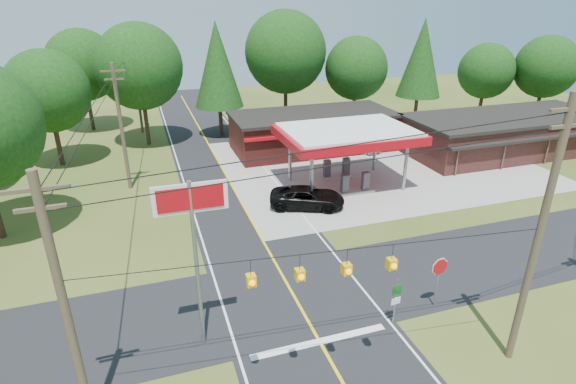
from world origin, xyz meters
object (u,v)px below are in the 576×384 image
object	(u,v)px
gas_canopy	(348,136)
big_stop_sign	(193,225)
sedan_car	(364,143)
suv_car	(307,198)
octagonal_stop_sign	(439,270)

from	to	relation	value
gas_canopy	big_stop_sign	distance (m)	20.60
gas_canopy	sedan_car	xyz separation A→B (m)	(5.83, 8.00, -3.55)
gas_canopy	sedan_car	world-z (taller)	gas_canopy
sedan_car	gas_canopy	bearing A→B (deg)	-133.86
gas_canopy	sedan_car	bearing A→B (deg)	53.91
suv_car	big_stop_sign	size ratio (longest dim) A/B	0.69
octagonal_stop_sign	big_stop_sign	bearing A→B (deg)	175.00
sedan_car	octagonal_stop_sign	world-z (taller)	octagonal_stop_sign
octagonal_stop_sign	suv_car	bearing A→B (deg)	98.66
sedan_car	octagonal_stop_sign	xyz separation A→B (m)	(-8.35, -24.01, 1.41)
suv_car	big_stop_sign	bearing A→B (deg)	164.14
gas_canopy	suv_car	distance (m)	6.44
gas_canopy	octagonal_stop_sign	distance (m)	16.35
big_stop_sign	suv_car	bearing A→B (deg)	51.66
big_stop_sign	octagonal_stop_sign	distance (m)	12.16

